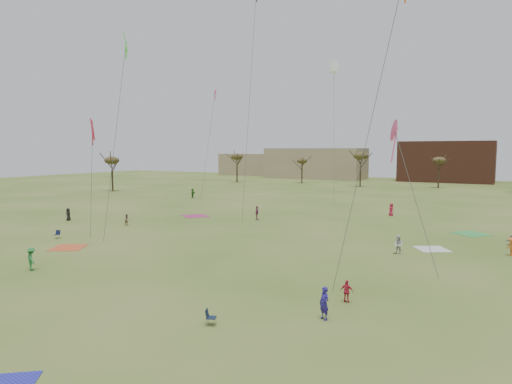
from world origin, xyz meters
The scene contains 23 objects.
ground centered at (0.00, 0.00, 0.00)m, with size 260.00×260.00×0.00m, color #39591B.
flyer_near_center centered at (-11.87, -2.79, 0.91)m, with size 1.17×0.67×1.81m, color #287A3A.
flyer_near_right centered at (11.72, -1.10, 0.93)m, with size 0.68×0.44×1.85m, color navy.
spectator_fore_a centered at (11.95, 2.21, 0.70)m, with size 0.82×0.34×1.40m, color #C82240.
spectator_fore_b centered at (-20.77, 15.99, 0.73)m, with size 0.71×0.56×1.47m, color #8B6958.
flyer_mid_a centered at (-30.51, 14.96, 0.83)m, with size 0.82×0.53×1.67m, color black.
flyer_mid_b centered at (20.94, 21.08, 0.84)m, with size 1.08×0.62×1.68m, color orange.
spectator_mid_d centered at (-8.83, 27.96, 0.93)m, with size 1.09×0.45×1.86m, color #84375F.
spectator_mid_e centered at (12.08, 16.79, 0.87)m, with size 0.85×0.66×1.74m, color silver.
flyer_far_a centered at (-33.23, 45.60, 0.93)m, with size 1.72×0.55×1.85m, color #327A28.
flyer_far_b centered at (6.22, 40.56, 0.90)m, with size 0.88×0.57×1.80m, color #B71F3F.
blanket_red centered at (-16.27, 3.94, 0.00)m, with size 2.93×2.93×0.03m, color #CD5329.
blanket_cream centered at (14.45, 20.47, 0.00)m, with size 2.74×2.74×0.03m, color silver.
blanket_plum centered at (-18.07, 26.43, 0.00)m, with size 3.31×3.31×0.03m, color #9E3061.
blanket_olive centered at (17.15, 30.80, 0.00)m, with size 3.29×3.29×0.03m, color green.
camp_chair_left centered at (-21.16, 6.34, 0.26)m, with size 0.68×0.70×0.87m.
camp_chair_center centered at (6.69, -4.84, 0.26)m, with size 0.70×0.68×0.87m.
camp_chair_right centered at (20.93, 26.29, 0.26)m, with size 0.74×0.74×0.87m.
kites_aloft centered at (0.08, 27.97, 21.54)m, with size 55.99×41.86×27.86m.
tree_line centered at (-2.85, 79.12, 7.09)m, with size 117.44×49.32×8.91m.
building_tan centered at (-35.00, 115.00, 5.00)m, with size 32.00×14.00×10.00m, color #937F60.
building_brick centered at (5.00, 120.00, 6.00)m, with size 26.00×16.00×12.00m, color brown.
building_tan_west centered at (-65.00, 122.00, 4.00)m, with size 20.00×12.00×8.00m, color #937F60.
Camera 1 is at (20.06, -23.66, 9.39)m, focal length 30.97 mm.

